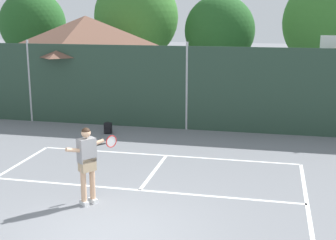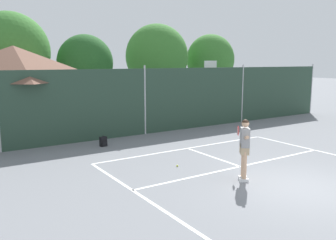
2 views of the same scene
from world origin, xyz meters
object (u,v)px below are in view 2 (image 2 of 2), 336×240
(tennis_ball, at_px, (177,166))
(basketball_hoop, at_px, (210,82))
(backpack_black, at_px, (103,142))
(tennis_player, at_px, (244,144))

(tennis_ball, bearing_deg, basketball_hoop, 44.13)
(backpack_black, bearing_deg, tennis_player, -74.19)
(tennis_player, xyz_separation_m, tennis_ball, (-0.87, 2.22, -1.08))
(tennis_ball, bearing_deg, tennis_player, -68.71)
(basketball_hoop, xyz_separation_m, tennis_player, (-6.23, -9.10, -1.20))
(tennis_player, relative_size, backpack_black, 4.01)
(basketball_hoop, bearing_deg, tennis_player, -124.38)
(tennis_player, bearing_deg, basketball_hoop, 55.62)
(tennis_player, xyz_separation_m, backpack_black, (-1.79, 6.33, -0.92))
(tennis_ball, relative_size, backpack_black, 0.14)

